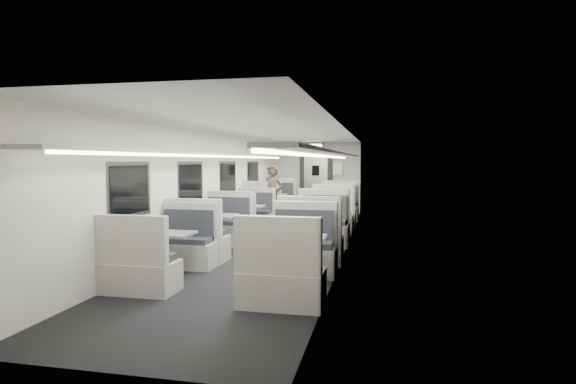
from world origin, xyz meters
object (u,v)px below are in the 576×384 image
at_px(booth_left_b, 246,220).
at_px(booth_right_c, 317,233).
at_px(passenger, 272,196).
at_px(exit_sign, 314,146).
at_px(booth_left_c, 214,233).
at_px(booth_right_a, 337,210).
at_px(booth_left_d, 166,255).
at_px(booth_right_b, 330,220).
at_px(booth_left_a, 270,207).
at_px(vestibule_door, 316,182).
at_px(booth_right_d, 293,262).

height_order(booth_left_b, booth_right_c, booth_right_c).
height_order(passenger, exit_sign, exit_sign).
distance_m(booth_left_c, booth_right_a, 4.75).
distance_m(booth_left_d, booth_right_b, 4.95).
bearing_deg(passenger, exit_sign, 90.99).
relative_size(booth_left_a, booth_right_c, 1.04).
bearing_deg(vestibule_door, booth_right_a, -69.74).
height_order(booth_left_a, booth_right_a, booth_left_a).
bearing_deg(booth_left_c, booth_left_d, -90.00).
bearing_deg(exit_sign, booth_right_b, -75.95).
relative_size(booth_left_b, booth_left_d, 1.01).
bearing_deg(booth_right_d, exit_sign, 96.59).
bearing_deg(exit_sign, vestibule_door, 90.00).
relative_size(booth_left_a, booth_left_d, 1.15).
height_order(booth_left_d, passenger, passenger).
height_order(booth_right_b, passenger, passenger).
xyz_separation_m(booth_right_a, booth_right_c, (0.00, -4.03, 0.00)).
height_order(booth_right_c, vestibule_door, vestibule_door).
relative_size(booth_right_c, passenger, 1.32).
height_order(booth_left_c, booth_right_c, booth_right_c).
bearing_deg(booth_right_b, booth_right_a, 90.00).
xyz_separation_m(booth_right_b, exit_sign, (-1.00, 4.00, 1.93)).
distance_m(booth_left_c, booth_right_b, 3.23).
relative_size(booth_left_a, booth_right_a, 1.05).
bearing_deg(booth_right_a, booth_left_b, -132.96).
distance_m(booth_right_c, passenger, 3.61).
relative_size(booth_left_a, booth_left_c, 1.09).
xyz_separation_m(booth_right_d, passenger, (-1.66, 5.59, 0.46)).
xyz_separation_m(booth_left_b, passenger, (0.34, 1.29, 0.48)).
xyz_separation_m(booth_left_c, booth_right_d, (2.00, -2.13, 0.00)).
bearing_deg(passenger, booth_left_c, -82.52).
bearing_deg(booth_left_a, exit_sign, 63.20).
bearing_deg(booth_left_d, booth_left_c, 90.00).
height_order(passenger, vestibule_door, vestibule_door).
xyz_separation_m(passenger, exit_sign, (0.66, 3.07, 1.44)).
relative_size(booth_right_a, vestibule_door, 1.05).
height_order(booth_left_c, booth_left_d, booth_left_c).
xyz_separation_m(booth_left_b, booth_left_c, (0.00, -2.16, 0.02)).
bearing_deg(booth_right_c, vestibule_door, 98.44).
relative_size(booth_left_b, booth_right_d, 0.95).
xyz_separation_m(booth_left_d, vestibule_door, (1.00, 9.01, 0.68)).
bearing_deg(booth_left_c, booth_right_d, -46.81).
distance_m(booth_right_b, vestibule_door, 4.64).
height_order(booth_right_b, booth_right_c, booth_right_c).
bearing_deg(vestibule_door, booth_left_d, -96.33).
bearing_deg(booth_right_b, exit_sign, 104.05).
distance_m(passenger, vestibule_door, 3.63).
height_order(booth_right_a, exit_sign, exit_sign).
xyz_separation_m(booth_left_a, passenger, (0.34, -1.09, 0.42)).
height_order(booth_left_a, booth_left_d, booth_left_a).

